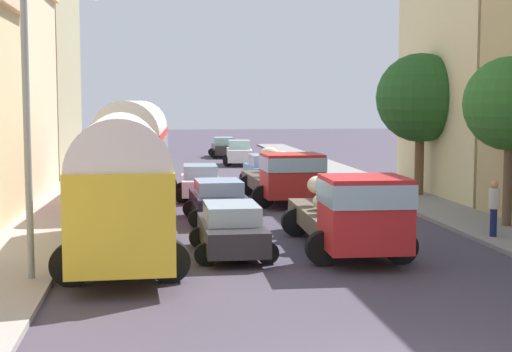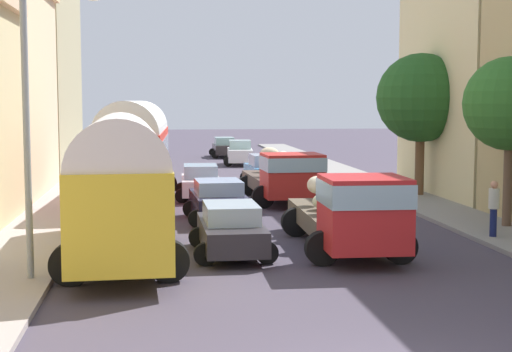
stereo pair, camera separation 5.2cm
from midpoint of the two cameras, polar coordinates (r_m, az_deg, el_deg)
The scene contains 19 objects.
ground_plane at distance 38.21m, azimuth -2.04°, elevation -0.82°, with size 154.00×154.00×0.00m, color #453D4B.
sidewalk_left at distance 38.22m, azimuth -12.92°, elevation -0.85°, with size 2.50×70.00×0.14m, color #A29794.
sidewalk_right at distance 39.55m, azimuth 8.48°, elevation -0.56°, with size 2.50×70.00×0.14m, color gray.
building_left_3 at distance 47.51m, azimuth -16.13°, elevation 7.63°, with size 4.26×12.70×12.28m.
building_right_2 at distance 35.94m, azimuth 16.41°, elevation 7.16°, with size 5.25×9.54×10.71m.
parked_bus_0 at distance 20.93m, azimuth -10.04°, elevation -0.31°, with size 3.45×9.29×3.89m.
parked_bus_1 at distance 32.07m, azimuth -9.00°, elevation 2.11°, with size 3.60×9.88×4.25m.
cargo_truck_0 at distance 21.44m, azimuth 6.92°, elevation -2.61°, with size 3.05×7.33×2.33m.
cargo_truck_1 at distance 32.13m, azimuth 2.08°, elevation 0.07°, with size 3.32×7.10×2.26m.
car_0 at distance 38.93m, azimuth 0.70°, elevation 0.45°, with size 2.42×4.03×1.56m.
car_1 at distance 51.19m, azimuth -1.28°, elevation 1.73°, with size 2.35×3.83×1.65m.
car_2 at distance 58.47m, azimuth -2.44°, elevation 2.14°, with size 2.18×4.18×1.50m.
car_3 at distance 21.33m, azimuth -1.89°, elevation -3.95°, with size 2.24×4.03×1.44m.
car_4 at distance 27.34m, azimuth -2.84°, elevation -1.81°, with size 2.46×3.95×1.47m.
car_5 at distance 33.58m, azimuth -4.18°, elevation -0.44°, with size 2.28×3.95×1.49m.
pedestrian_1 at distance 24.53m, azimuth 17.08°, elevation -2.14°, with size 0.37×0.37×1.85m.
streetlamp_near at distance 18.43m, azimuth -15.88°, elevation 4.78°, with size 1.87×0.28×6.82m.
roadside_tree_1 at distance 26.58m, azimuth 18.19°, elevation 5.04°, with size 3.08×3.08×5.70m.
roadside_tree_2 at distance 34.56m, azimuth 12.00°, elevation 5.63°, with size 3.88×3.88×6.32m.
Camera 1 is at (-3.59, -10.80, 4.26)m, focal length 54.23 mm.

